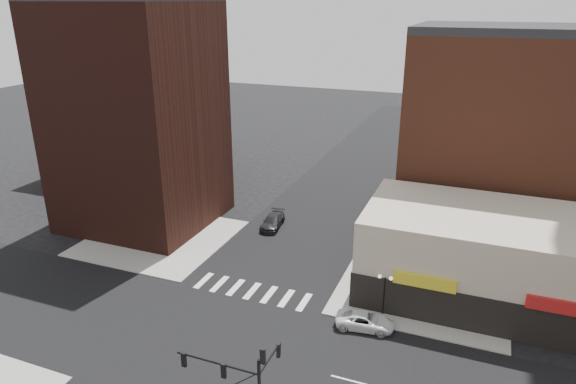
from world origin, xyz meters
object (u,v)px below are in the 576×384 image
(street_lamp_ne, at_px, (385,286))
(white_suv, at_px, (365,321))
(traffic_signal, at_px, (247,381))
(dark_sedan_north, at_px, (273,221))

(street_lamp_ne, bearing_deg, white_suv, -126.55)
(traffic_signal, distance_m, white_suv, 15.40)
(street_lamp_ne, bearing_deg, traffic_signal, -106.75)
(traffic_signal, xyz_separation_m, white_suv, (3.65, 14.33, -4.30))
(white_suv, relative_size, dark_sedan_north, 0.94)
(traffic_signal, bearing_deg, dark_sedan_north, 110.49)
(traffic_signal, relative_size, street_lamp_ne, 1.87)
(dark_sedan_north, bearing_deg, street_lamp_ne, -48.25)
(white_suv, distance_m, dark_sedan_north, 21.37)
(street_lamp_ne, distance_m, white_suv, 3.23)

